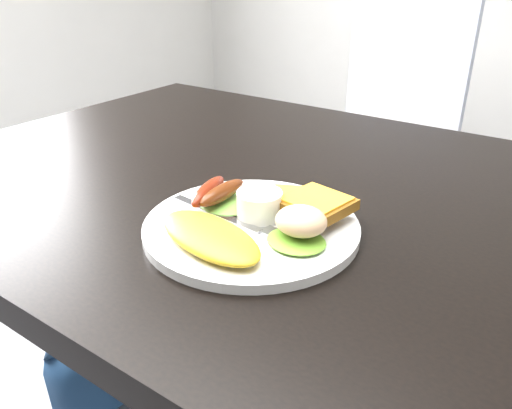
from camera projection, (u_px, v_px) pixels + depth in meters
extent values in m
cube|color=black|center=(290.00, 195.00, 0.75)|extent=(1.20, 0.80, 0.04)
cube|color=tan|center=(379.00, 143.00, 1.81)|extent=(0.47, 0.47, 0.05)
imported|color=navy|center=(295.00, 99.00, 1.29)|extent=(0.61, 0.52, 1.45)
cylinder|color=white|center=(251.00, 227.00, 0.60)|extent=(0.26, 0.26, 0.01)
ellipsoid|color=olive|center=(227.00, 203.00, 0.64)|extent=(0.09, 0.08, 0.01)
ellipsoid|color=#54922C|center=(296.00, 241.00, 0.55)|extent=(0.08, 0.07, 0.01)
ellipsoid|color=gold|center=(210.00, 236.00, 0.55)|extent=(0.16, 0.11, 0.02)
ellipsoid|color=#710F04|center=(208.00, 191.00, 0.63)|extent=(0.05, 0.09, 0.02)
ellipsoid|color=#5A3112|center=(222.00, 192.00, 0.63)|extent=(0.02, 0.09, 0.02)
cylinder|color=white|center=(259.00, 204.00, 0.61)|extent=(0.07, 0.07, 0.03)
cube|color=olive|center=(296.00, 202.00, 0.64)|extent=(0.10, 0.10, 0.01)
cube|color=#98601C|center=(316.00, 205.00, 0.60)|extent=(0.09, 0.09, 0.01)
ellipsoid|color=beige|center=(301.00, 221.00, 0.55)|extent=(0.06, 0.06, 0.03)
cube|color=#ADAFB7|center=(216.00, 213.00, 0.62)|extent=(0.15, 0.03, 0.00)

